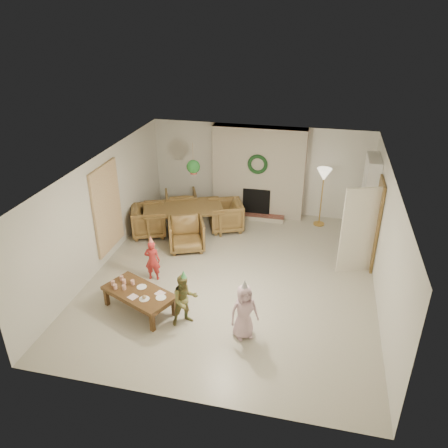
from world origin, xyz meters
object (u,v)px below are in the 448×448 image
(dining_chair_far, at_px, (181,205))
(coffee_table_top, at_px, (139,293))
(child_plaid, at_px, (185,300))
(dining_chair_near, at_px, (186,234))
(dining_table, at_px, (184,220))
(child_red, at_px, (152,260))
(child_pink, at_px, (244,312))
(dining_chair_right, at_px, (225,216))
(dining_chair_left, at_px, (149,221))

(dining_chair_far, height_order, coffee_table_top, dining_chair_far)
(dining_chair_far, height_order, child_plaid, child_plaid)
(coffee_table_top, bearing_deg, dining_chair_near, 110.64)
(dining_table, distance_m, child_red, 2.25)
(dining_table, height_order, dining_chair_near, dining_chair_near)
(dining_chair_far, distance_m, child_red, 3.09)
(coffee_table_top, distance_m, child_pink, 2.13)
(dining_chair_right, relative_size, child_plaid, 0.83)
(child_pink, bearing_deg, child_red, 117.29)
(dining_chair_left, bearing_deg, dining_chair_far, -45.00)
(dining_chair_near, xyz_separation_m, coffee_table_top, (-0.17, -2.51, 0.01))
(child_plaid, bearing_deg, dining_chair_right, 56.06)
(child_pink, bearing_deg, dining_chair_right, 75.84)
(dining_chair_near, bearing_deg, coffee_table_top, -115.74)
(child_red, bearing_deg, coffee_table_top, 90.53)
(dining_chair_left, bearing_deg, child_plaid, -170.19)
(child_red, bearing_deg, child_pink, 141.97)
(child_red, distance_m, child_pink, 2.63)
(child_red, xyz_separation_m, child_pink, (2.25, -1.37, 0.07))
(dining_chair_left, distance_m, coffee_table_top, 3.16)
(coffee_table_top, height_order, child_pink, child_pink)
(child_red, relative_size, child_pink, 0.87)
(dining_chair_far, distance_m, child_plaid, 4.57)
(coffee_table_top, xyz_separation_m, child_red, (-0.14, 1.08, 0.06))
(dining_chair_near, relative_size, dining_chair_left, 1.00)
(coffee_table_top, bearing_deg, dining_table, 117.23)
(dining_chair_near, distance_m, dining_chair_right, 1.41)
(dining_table, xyz_separation_m, dining_chair_far, (-0.33, 0.82, 0.04))
(dining_chair_near, distance_m, dining_chair_left, 1.25)
(dining_chair_right, distance_m, child_pink, 4.22)
(dining_chair_near, relative_size, dining_chair_far, 1.00)
(dining_chair_far, distance_m, dining_chair_left, 1.25)
(dining_chair_left, xyz_separation_m, child_red, (0.84, -1.92, 0.07))
(dining_table, bearing_deg, dining_chair_left, 180.00)
(dining_chair_far, bearing_deg, child_pink, 98.48)
(dining_chair_near, distance_m, child_plaid, 2.81)
(dining_chair_far, bearing_deg, dining_table, 90.00)
(dining_chair_far, xyz_separation_m, coffee_table_top, (0.49, -4.15, 0.01))
(child_plaid, bearing_deg, dining_table, 72.36)
(dining_chair_far, bearing_deg, dining_chair_right, 141.34)
(dining_chair_near, relative_size, child_pink, 0.81)
(dining_chair_near, bearing_deg, dining_chair_left, 135.00)
(dining_chair_right, height_order, child_pink, child_pink)
(child_red, bearing_deg, dining_chair_left, -73.05)
(dining_chair_left, relative_size, coffee_table_top, 0.60)
(dining_chair_left, distance_m, child_pink, 4.51)
(dining_chair_near, height_order, coffee_table_top, dining_chair_near)
(dining_chair_near, height_order, child_plaid, child_plaid)
(dining_chair_far, bearing_deg, dining_chair_near, 90.00)
(dining_chair_near, bearing_deg, dining_table, 90.00)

